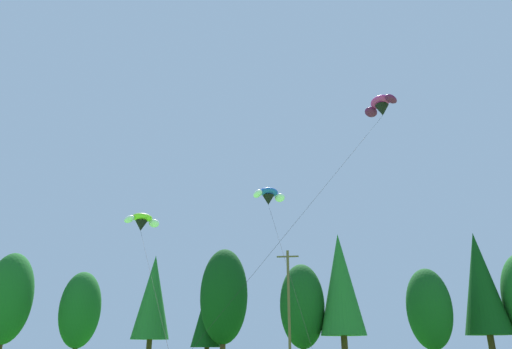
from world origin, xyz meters
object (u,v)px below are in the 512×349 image
(utility_pole, at_px, (289,308))
(parafoil_kite_mid_blue_white, at_px, (269,196))
(parafoil_kite_far_magenta, at_px, (381,106))
(parafoil_kite_high_lime_white, at_px, (142,221))

(utility_pole, relative_size, parafoil_kite_mid_blue_white, 0.92)
(utility_pole, distance_m, parafoil_kite_mid_blue_white, 14.94)
(parafoil_kite_mid_blue_white, xyz_separation_m, parafoil_kite_far_magenta, (8.82, -0.93, 6.55))
(parafoil_kite_high_lime_white, bearing_deg, utility_pole, 33.51)
(parafoil_kite_high_lime_white, height_order, parafoil_kite_mid_blue_white, parafoil_kite_mid_blue_white)
(parafoil_kite_mid_blue_white, bearing_deg, parafoil_kite_high_lime_white, 157.64)
(utility_pole, xyz_separation_m, parafoil_kite_far_magenta, (8.44, -14.02, 13.74))
(utility_pole, relative_size, parafoil_kite_far_magenta, 0.62)
(parafoil_kite_high_lime_white, bearing_deg, parafoil_kite_far_magenta, -15.73)
(parafoil_kite_far_magenta, bearing_deg, utility_pole, 121.06)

